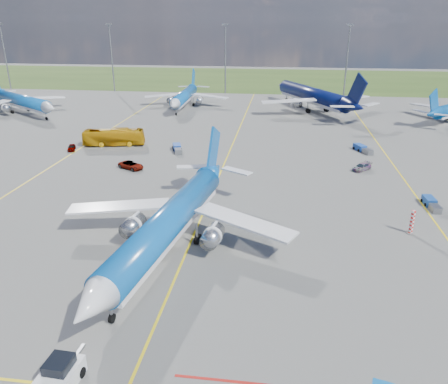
# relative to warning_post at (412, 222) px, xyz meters

# --- Properties ---
(ground) EXTENTS (400.00, 400.00, 0.00)m
(ground) POSITION_rel_warning_post_xyz_m (-26.00, -8.00, -1.50)
(ground) COLOR #50504E
(ground) RESTS_ON ground
(grass_strip) EXTENTS (400.00, 80.00, 0.01)m
(grass_strip) POSITION_rel_warning_post_xyz_m (-26.00, 142.00, -1.50)
(grass_strip) COLOR #2D4719
(grass_strip) RESTS_ON ground
(taxiway_lines) EXTENTS (60.25, 160.00, 0.02)m
(taxiway_lines) POSITION_rel_warning_post_xyz_m (-25.83, 19.70, -1.49)
(taxiway_lines) COLOR yellow
(taxiway_lines) RESTS_ON ground
(floodlight_masts) EXTENTS (202.20, 0.50, 22.70)m
(floodlight_masts) POSITION_rel_warning_post_xyz_m (-16.00, 102.00, 11.06)
(floodlight_masts) COLOR slate
(floodlight_masts) RESTS_ON ground
(warning_post) EXTENTS (0.50, 0.50, 3.00)m
(warning_post) POSITION_rel_warning_post_xyz_m (0.00, 0.00, 0.00)
(warning_post) COLOR red
(warning_post) RESTS_ON ground
(bg_jet_nw) EXTENTS (46.49, 44.20, 9.70)m
(bg_jet_nw) POSITION_rel_warning_post_xyz_m (-86.11, 60.72, -1.50)
(bg_jet_nw) COLOR #0B519F
(bg_jet_nw) RESTS_ON ground
(bg_jet_nnw) EXTENTS (27.43, 35.63, 9.20)m
(bg_jet_nnw) POSITION_rel_warning_post_xyz_m (-44.52, 75.41, -1.50)
(bg_jet_nnw) COLOR #0B519F
(bg_jet_nnw) RESTS_ON ground
(bg_jet_n) EXTENTS (52.54, 57.35, 12.14)m
(bg_jet_n) POSITION_rel_warning_post_xyz_m (-7.93, 75.58, -1.50)
(bg_jet_n) COLOR #071040
(bg_jet_n) RESTS_ON ground
(main_airliner) EXTENTS (34.80, 42.59, 10.15)m
(main_airliner) POSITION_rel_warning_post_xyz_m (-27.89, -8.04, -1.50)
(main_airliner) COLOR #0B519F
(main_airliner) RESTS_ON ground
(pushback_tug) EXTENTS (2.55, 6.28, 2.11)m
(pushback_tug) POSITION_rel_warning_post_xyz_m (-30.86, -28.27, -0.65)
(pushback_tug) COLOR silver
(pushback_tug) RESTS_ON ground
(apron_bus) EXTENTS (12.66, 5.29, 3.44)m
(apron_bus) POSITION_rel_warning_post_xyz_m (-49.97, 33.12, 0.22)
(apron_bus) COLOR #C88D0B
(apron_bus) RESTS_ON ground
(service_car_a) EXTENTS (2.51, 3.71, 1.17)m
(service_car_a) POSITION_rel_warning_post_xyz_m (-57.03, 28.49, -0.91)
(service_car_a) COLOR #999999
(service_car_a) RESTS_ON ground
(service_car_b) EXTENTS (5.20, 4.09, 1.31)m
(service_car_b) POSITION_rel_warning_post_xyz_m (-41.62, 19.04, -0.84)
(service_car_b) COLOR #999999
(service_car_b) RESTS_ON ground
(service_car_c) EXTENTS (3.97, 4.10, 1.18)m
(service_car_c) POSITION_rel_warning_post_xyz_m (-2.13, 23.57, -0.91)
(service_car_c) COLOR #999999
(service_car_c) RESTS_ON ground
(baggage_tug_w) EXTENTS (1.47, 4.76, 1.06)m
(baggage_tug_w) POSITION_rel_warning_post_xyz_m (4.92, 8.73, -1.01)
(baggage_tug_w) COLOR navy
(baggage_tug_w) RESTS_ON ground
(baggage_tug_c) EXTENTS (2.90, 5.28, 1.15)m
(baggage_tug_c) POSITION_rel_warning_post_xyz_m (-36.19, 30.72, -0.96)
(baggage_tug_c) COLOR #1A3F9D
(baggage_tug_c) RESTS_ON ground
(baggage_tug_e) EXTENTS (3.38, 5.24, 1.15)m
(baggage_tug_e) POSITION_rel_warning_post_xyz_m (-0.20, 35.17, -0.96)
(baggage_tug_e) COLOR #1B47A7
(baggage_tug_e) RESTS_ON ground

